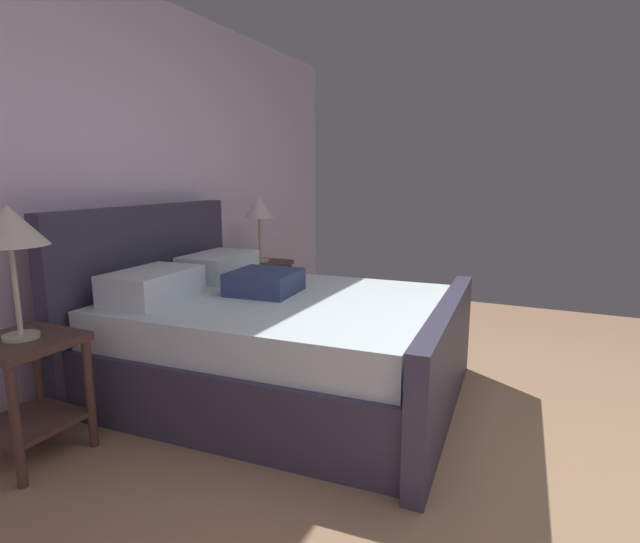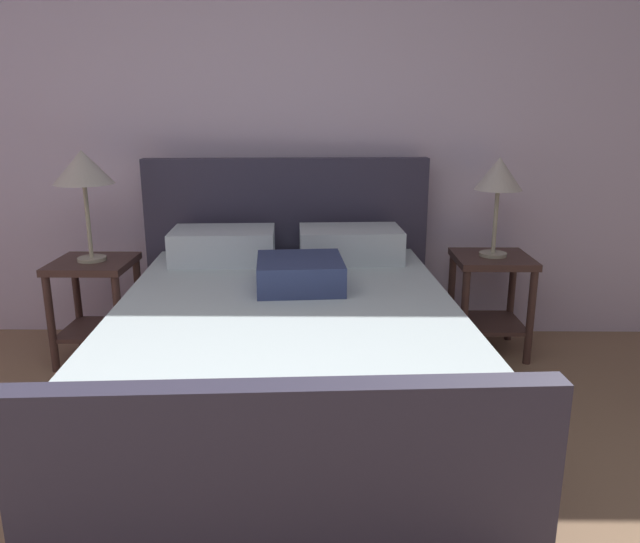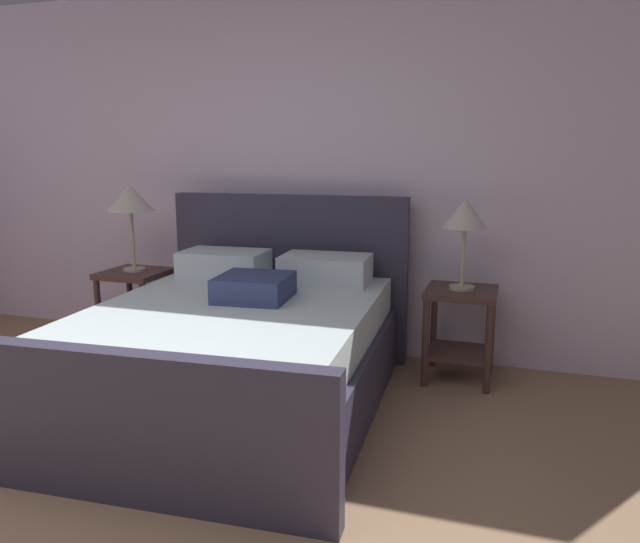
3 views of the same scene
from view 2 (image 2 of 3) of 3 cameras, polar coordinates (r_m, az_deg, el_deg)
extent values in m
cube|color=silver|center=(3.91, -4.57, 12.96)|extent=(6.33, 0.12, 2.61)
cube|color=#363347|center=(2.92, -3.00, -10.22)|extent=(1.67, 1.99, 0.40)
cube|color=#363347|center=(3.75, -3.04, 1.68)|extent=(1.69, 0.20, 1.16)
cube|color=#363347|center=(1.99, -3.15, -19.18)|extent=(1.69, 0.20, 0.67)
cube|color=silver|center=(2.81, -3.09, -4.49)|extent=(1.59, 1.92, 0.22)
cube|color=silver|center=(3.42, -9.02, 2.44)|extent=(0.58, 0.39, 0.18)
cube|color=silver|center=(3.41, 2.85, 2.59)|extent=(0.58, 0.39, 0.18)
cube|color=navy|center=(2.89, -1.88, -0.16)|extent=(0.43, 0.43, 0.14)
cube|color=#4B312B|center=(3.74, 15.80, 1.12)|extent=(0.44, 0.44, 0.04)
cube|color=#4B312B|center=(3.86, 15.38, -4.65)|extent=(0.40, 0.40, 0.02)
cylinder|color=#4B312B|center=(3.60, 13.30, -4.23)|extent=(0.04, 0.04, 0.56)
cylinder|color=#4B312B|center=(3.71, 19.06, -4.13)|extent=(0.04, 0.04, 0.56)
cylinder|color=#4B312B|center=(3.96, 12.13, -2.40)|extent=(0.04, 0.04, 0.56)
cylinder|color=#4B312B|center=(4.05, 17.41, -2.36)|extent=(0.04, 0.04, 0.56)
cylinder|color=#B7B293|center=(3.74, 15.84, 1.57)|extent=(0.16, 0.16, 0.02)
cylinder|color=#B7B293|center=(3.70, 16.05, 4.50)|extent=(0.02, 0.02, 0.37)
cone|color=beige|center=(3.66, 16.38, 8.78)|extent=(0.27, 0.27, 0.19)
cube|color=#4B312B|center=(3.73, -20.49, 0.68)|extent=(0.44, 0.44, 0.04)
cube|color=#4B312B|center=(3.84, -19.93, -5.10)|extent=(0.40, 0.40, 0.02)
cylinder|color=#4B312B|center=(3.72, -23.82, -4.55)|extent=(0.04, 0.04, 0.56)
cylinder|color=#4B312B|center=(3.58, -18.25, -4.74)|extent=(0.04, 0.04, 0.56)
cylinder|color=#4B312B|center=(4.05, -21.67, -2.76)|extent=(0.04, 0.04, 0.56)
cylinder|color=#4B312B|center=(3.92, -16.52, -2.86)|extent=(0.04, 0.04, 0.56)
cylinder|color=#B7B293|center=(3.72, -20.53, 1.12)|extent=(0.16, 0.16, 0.02)
cylinder|color=#B7B293|center=(3.68, -20.84, 4.42)|extent=(0.02, 0.02, 0.42)
cone|color=beige|center=(3.64, -21.29, 9.08)|extent=(0.33, 0.33, 0.19)
camera|label=1|loc=(3.00, -67.16, 3.78)|focal=28.11mm
camera|label=3|loc=(1.34, 105.43, -3.68)|focal=34.26mm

